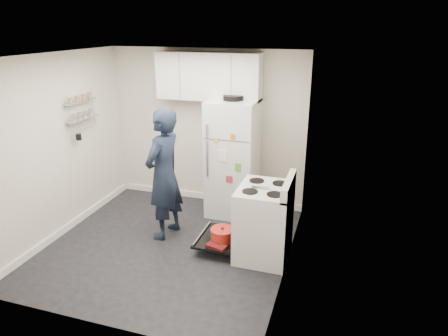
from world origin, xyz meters
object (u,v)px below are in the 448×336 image
(refrigerator, at_px, (233,158))
(electric_range, at_px, (263,223))
(person, at_px, (164,175))
(open_oven_door, at_px, (221,236))

(refrigerator, bearing_deg, electric_range, -56.65)
(electric_range, distance_m, person, 1.49)
(electric_range, distance_m, open_oven_door, 0.62)
(electric_range, relative_size, person, 0.60)
(electric_range, xyz_separation_m, open_oven_door, (-0.56, -0.03, -0.27))
(open_oven_door, distance_m, refrigerator, 1.35)
(person, bearing_deg, electric_range, 94.92)
(electric_range, height_order, person, person)
(person, bearing_deg, open_oven_door, 89.74)
(refrigerator, relative_size, person, 1.02)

